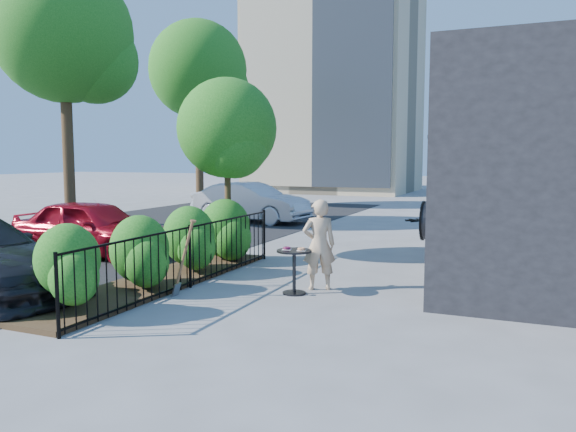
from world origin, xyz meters
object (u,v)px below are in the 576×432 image
at_px(street_tree_far, 199,76).
at_px(shovel, 183,262).
at_px(street_tree_near, 64,42).
at_px(car_red, 93,228).
at_px(car_silver, 251,202).
at_px(patio_tree, 229,134).
at_px(cafe_table, 294,264).
at_px(woman, 319,245).

distance_m(street_tree_far, shovel, 17.77).
bearing_deg(street_tree_near, car_red, -41.68).
bearing_deg(car_red, street_tree_far, 20.30).
distance_m(street_tree_near, shovel, 12.12).
relative_size(shovel, car_silver, 0.31).
relative_size(patio_tree, cafe_table, 5.02).
xyz_separation_m(cafe_table, car_red, (-5.63, 1.53, 0.15)).
xyz_separation_m(street_tree_far, car_red, (4.64, -12.13, -5.26)).
xyz_separation_m(cafe_table, woman, (0.27, 0.46, 0.27)).
bearing_deg(shovel, cafe_table, 29.41).
xyz_separation_m(patio_tree, woman, (2.84, -2.00, -1.99)).
relative_size(cafe_table, car_red, 0.20).
distance_m(street_tree_far, woman, 17.66).
distance_m(street_tree_near, car_silver, 7.92).
distance_m(street_tree_near, car_red, 8.14).
height_order(street_tree_near, car_silver, street_tree_near).
distance_m(woman, shovel, 2.31).
height_order(patio_tree, cafe_table, patio_tree).
xyz_separation_m(woman, car_silver, (-5.63, 8.58, -0.09)).
height_order(street_tree_far, cafe_table, street_tree_far).
distance_m(street_tree_near, street_tree_far, 8.00).
relative_size(patio_tree, car_silver, 0.94).
xyz_separation_m(cafe_table, car_silver, (-5.36, 9.04, 0.18)).
xyz_separation_m(street_tree_far, cafe_table, (10.27, -13.66, -5.41)).
xyz_separation_m(car_red, car_silver, (0.26, 7.51, 0.04)).
relative_size(street_tree_near, woman, 5.32).
bearing_deg(street_tree_near, cafe_table, -28.87).
bearing_deg(street_tree_far, woman, -51.40).
bearing_deg(patio_tree, car_red, -163.08).
height_order(street_tree_far, shovel, street_tree_far).
relative_size(street_tree_far, woman, 5.32).
bearing_deg(street_tree_far, patio_tree, -55.49).
distance_m(cafe_table, woman, 0.60).
bearing_deg(cafe_table, car_red, 164.79).
bearing_deg(street_tree_far, car_red, -69.07).
distance_m(street_tree_near, woman, 12.83).
height_order(street_tree_near, cafe_table, street_tree_near).
height_order(patio_tree, car_silver, patio_tree).
bearing_deg(car_silver, cafe_table, -143.51).
relative_size(patio_tree, woman, 2.53).
bearing_deg(patio_tree, cafe_table, -43.80).
bearing_deg(car_silver, street_tree_near, 130.36).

